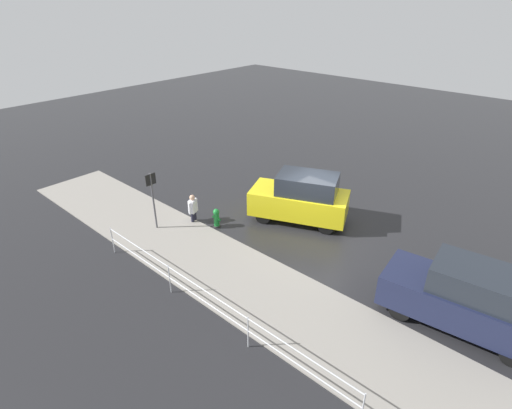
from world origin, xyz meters
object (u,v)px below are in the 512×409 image
at_px(moving_hatchback, 301,198).
at_px(sign_post, 152,193).
at_px(fire_hydrant, 216,218).
at_px(parked_sedan, 468,298).
at_px(pedestrian, 193,207).

relative_size(moving_hatchback, sign_post, 1.77).
height_order(fire_hydrant, sign_post, sign_post).
bearing_deg(parked_sedan, moving_hatchback, -14.65).
xyz_separation_m(moving_hatchback, pedestrian, (3.20, 3.02, -0.34)).
height_order(pedestrian, sign_post, sign_post).
bearing_deg(sign_post, parked_sedan, -166.72).
bearing_deg(parked_sedan, pedestrian, 6.79).
distance_m(fire_hydrant, pedestrian, 1.10).
relative_size(pedestrian, sign_post, 0.51).
bearing_deg(moving_hatchback, pedestrian, 43.39).
distance_m(moving_hatchback, sign_post, 5.88).
height_order(moving_hatchback, pedestrian, moving_hatchback).
distance_m(fire_hydrant, sign_post, 2.67).
bearing_deg(fire_hydrant, parked_sedan, -174.61).
height_order(moving_hatchback, sign_post, sign_post).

